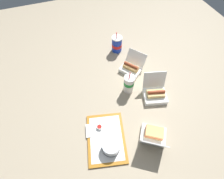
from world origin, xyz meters
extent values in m
plane|color=gray|center=(0.00, 0.00, 0.00)|extent=(3.20, 3.20, 0.00)
cube|color=#A56619|center=(0.39, -0.19, 0.01)|extent=(0.42, 0.34, 0.01)
cube|color=white|center=(0.39, -0.19, 0.01)|extent=(0.37, 0.29, 0.00)
cylinder|color=black|center=(0.46, -0.18, 0.02)|extent=(0.12, 0.12, 0.01)
cylinder|color=beige|center=(0.46, -0.18, 0.04)|extent=(0.09, 0.09, 0.05)
cylinder|color=silver|center=(0.46, -0.18, 0.05)|extent=(0.12, 0.12, 0.07)
cylinder|color=white|center=(0.30, -0.21, 0.03)|extent=(0.04, 0.04, 0.02)
cylinder|color=#9E140F|center=(0.30, -0.21, 0.04)|extent=(0.03, 0.03, 0.01)
cube|color=white|center=(0.30, -0.26, 0.02)|extent=(0.12, 0.12, 0.00)
cube|color=white|center=(0.36, -0.13, 0.02)|extent=(0.11, 0.04, 0.00)
cube|color=white|center=(0.19, 0.29, 0.02)|extent=(0.19, 0.21, 0.04)
cube|color=white|center=(0.10, 0.32, 0.11)|extent=(0.09, 0.18, 0.14)
cube|color=#DBB770|center=(0.19, 0.29, 0.06)|extent=(0.10, 0.15, 0.03)
cylinder|color=brown|center=(0.19, 0.29, 0.08)|extent=(0.06, 0.14, 0.03)
cylinder|color=yellow|center=(0.19, 0.29, 0.09)|extent=(0.04, 0.11, 0.01)
cube|color=white|center=(0.48, 0.13, 0.02)|extent=(0.20, 0.22, 0.04)
cube|color=white|center=(0.55, 0.08, 0.10)|extent=(0.14, 0.17, 0.13)
cube|color=tan|center=(0.48, 0.13, 0.05)|extent=(0.13, 0.14, 0.02)
cube|color=#D64C38|center=(0.48, 0.13, 0.07)|extent=(0.14, 0.15, 0.01)
cube|color=tan|center=(0.48, 0.13, 0.08)|extent=(0.13, 0.14, 0.02)
cube|color=white|center=(-0.13, 0.22, 0.02)|extent=(0.21, 0.20, 0.04)
cube|color=white|center=(-0.19, 0.29, 0.09)|extent=(0.18, 0.16, 0.11)
cube|color=tan|center=(-0.13, 0.22, 0.06)|extent=(0.14, 0.13, 0.03)
cylinder|color=brown|center=(-0.13, 0.22, 0.08)|extent=(0.12, 0.10, 0.03)
cylinder|color=yellow|center=(-0.13, 0.22, 0.09)|extent=(0.09, 0.07, 0.01)
cylinder|color=#1938B7|center=(-0.43, 0.20, 0.07)|extent=(0.09, 0.09, 0.15)
cylinder|color=red|center=(-0.43, 0.20, 0.07)|extent=(0.10, 0.10, 0.03)
cylinder|color=white|center=(-0.43, 0.20, 0.15)|extent=(0.10, 0.10, 0.01)
cylinder|color=red|center=(-0.43, 0.19, 0.19)|extent=(0.01, 0.01, 0.06)
cylinder|color=white|center=(0.05, 0.12, 0.08)|extent=(0.08, 0.08, 0.16)
cylinder|color=#198C33|center=(0.05, 0.12, 0.10)|extent=(0.08, 0.08, 0.03)
cylinder|color=white|center=(0.05, 0.12, 0.16)|extent=(0.09, 0.09, 0.01)
cylinder|color=red|center=(0.06, 0.11, 0.20)|extent=(0.01, 0.02, 0.06)
camera|label=1|loc=(0.80, -0.29, 1.20)|focal=28.00mm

